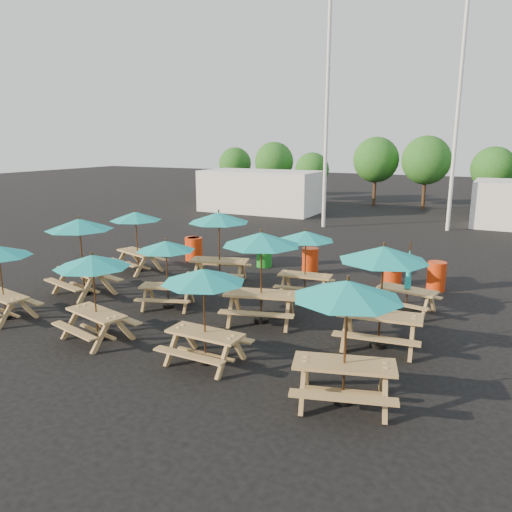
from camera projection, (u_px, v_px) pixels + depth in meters
The scene contains 27 objects.
ground at pixel (234, 300), 15.61m from camera, with size 120.00×120.00×0.00m, color black.
picnic_unit_1 at pixel (80, 229), 15.68m from camera, with size 2.55×2.55×2.50m.
picnic_unit_2 at pixel (136, 220), 18.60m from camera, with size 2.40×2.40×2.29m.
picnic_unit_3 at pixel (93, 267), 12.09m from camera, with size 2.22×2.22×2.20m.
picnic_unit_4 at pixel (166, 250), 14.53m from camera, with size 2.19×2.19×2.05m.
picnic_unit_5 at pixel (219, 222), 16.98m from camera, with size 2.62×2.62×2.51m.
picnic_unit_6 at pixel (204, 282), 10.79m from camera, with size 1.88×1.88×2.21m.
picnic_unit_7 at pixel (261, 245), 13.23m from camera, with size 2.61×2.61×2.53m.
picnic_unit_8 at pixel (306, 240), 15.60m from camera, with size 1.98×1.98×2.14m.
picnic_unit_9 at pixel (347, 298), 9.06m from camera, with size 2.54×2.54×2.45m.
picnic_unit_10 at pixel (383, 260), 11.60m from camera, with size 2.35×2.35×2.52m.
picnic_unit_11 at pixel (408, 284), 14.32m from camera, with size 1.87×1.70×2.10m.
waste_bin_0 at pixel (192, 249), 20.63m from camera, with size 0.60×0.60×0.97m, color red.
waste_bin_1 at pixel (195, 249), 20.55m from camera, with size 0.60×0.60×0.97m, color red.
waste_bin_2 at pixel (264, 255), 19.59m from camera, with size 0.60×0.60×0.97m, color #188421.
waste_bin_3 at pixel (310, 261), 18.61m from camera, with size 0.60×0.60×0.97m, color red.
waste_bin_4 at pixel (393, 271), 17.14m from camera, with size 0.60×0.60×0.97m, color red.
waste_bin_5 at pixel (436, 276), 16.50m from camera, with size 0.60×0.60×0.97m, color red.
mast_0 at pixel (327, 119), 27.27m from camera, with size 0.20×0.20×12.00m, color silver.
mast_1 at pixel (457, 118), 26.15m from camera, with size 0.20×0.20×12.00m, color silver.
event_tent_0 at pixel (261, 191), 34.44m from camera, with size 8.00×4.00×2.80m, color silver.
tree_0 at pixel (235, 164), 43.08m from camera, with size 2.80×2.80×4.24m.
tree_1 at pixel (274, 162), 39.93m from camera, with size 3.11×3.11×4.72m.
tree_2 at pixel (312, 170), 38.36m from camera, with size 2.59×2.59×3.93m.
tree_3 at pixel (376, 160), 37.06m from camera, with size 3.36×3.36×5.09m.
tree_4 at pixel (426, 160), 35.04m from camera, with size 3.41×3.41×5.17m.
tree_5 at pixel (493, 169), 33.61m from camera, with size 2.94×2.94×4.45m.
Camera 1 is at (7.34, -12.96, 4.91)m, focal length 35.00 mm.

